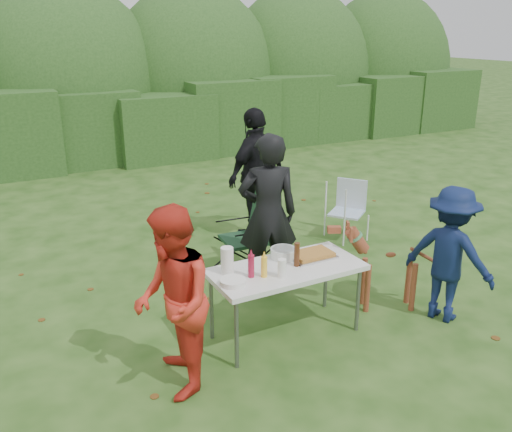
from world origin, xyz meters
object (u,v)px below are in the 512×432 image
folding_table (286,272)px  ketchup_bottle (251,266)px  dog (390,268)px  lawn_chair (347,210)px  child (450,254)px  paper_towel_roll (227,261)px  person_cook (268,214)px  person_black_puffy (256,175)px  mustard_bottle (264,267)px  person_red_jacket (173,303)px  camping_chair (245,235)px  beer_bottle (297,254)px

folding_table → ketchup_bottle: (-0.40, -0.03, 0.16)m
dog → lawn_chair: bearing=-88.9°
child → lawn_chair: bearing=-33.6°
dog → paper_towel_roll: bearing=19.3°
person_cook → person_black_puffy: size_ratio=0.98×
child → mustard_bottle: child is taller
person_red_jacket → lawn_chair: 4.02m
ketchup_bottle → camping_chair: bearing=65.1°
child → beer_bottle: child is taller
folding_table → camping_chair: bearing=78.2°
dog → mustard_bottle: dog is taller
person_cook → camping_chair: size_ratio=1.90×
folding_table → person_black_puffy: person_black_puffy is taller
dog → mustard_bottle: (-1.57, -0.03, 0.36)m
person_black_puffy → ketchup_bottle: size_ratio=8.60×
person_cook → ketchup_bottle: person_cook is taller
camping_chair → paper_towel_roll: size_ratio=3.78×
folding_table → ketchup_bottle: size_ratio=6.82×
person_red_jacket → person_cook: bearing=141.3°
mustard_bottle → beer_bottle: (0.39, 0.06, 0.02)m
camping_chair → mustard_bottle: 1.74m
folding_table → ketchup_bottle: 0.43m
dog → lawn_chair: size_ratio=1.18×
person_cook → dog: size_ratio=1.86×
folding_table → beer_bottle: bearing=-11.5°
ketchup_bottle → person_cook: bearing=53.4°
person_black_puffy → paper_towel_roll: 2.82m
camping_chair → folding_table: bearing=83.0°
camping_chair → person_red_jacket: bearing=53.6°
person_red_jacket → child: size_ratio=1.13×
person_cook → dog: 1.46m
camping_chair → beer_bottle: (-0.21, -1.53, 0.37)m
person_red_jacket → mustard_bottle: size_ratio=8.17×
camping_chair → beer_bottle: size_ratio=4.09×
folding_table → child: (1.66, -0.50, 0.04)m
dog → beer_bottle: (-1.18, 0.03, 0.38)m
camping_chair → lawn_chair: (1.82, 0.32, -0.07)m
person_black_puffy → person_cook: bearing=43.2°
mustard_bottle → ketchup_bottle: ketchup_bottle is taller
person_black_puffy → beer_bottle: 2.67m
beer_bottle → child: bearing=-17.0°
child → paper_towel_roll: size_ratio=5.56×
camping_chair → ketchup_bottle: 1.73m
mustard_bottle → person_red_jacket: bearing=-167.6°
child → person_red_jacket: bearing=63.9°
person_cook → paper_towel_roll: 1.21m
person_black_puffy → mustard_bottle: bearing=40.1°
person_red_jacket → paper_towel_roll: size_ratio=6.28×
person_red_jacket → beer_bottle: size_ratio=6.80×
beer_bottle → camping_chair: bearing=82.1°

